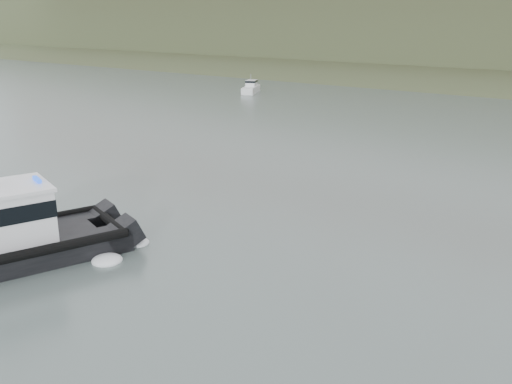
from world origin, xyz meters
TOP-DOWN VIEW (x-y plane):
  - ground at (0.00, 0.00)m, footprint 400.00×400.00m
  - motorboat at (-34.51, 55.55)m, footprint 3.72×5.50m

SIDE VIEW (x-z plane):
  - ground at x=0.00m, z-range 0.00..0.00m
  - motorboat at x=-34.51m, z-range -0.72..2.16m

